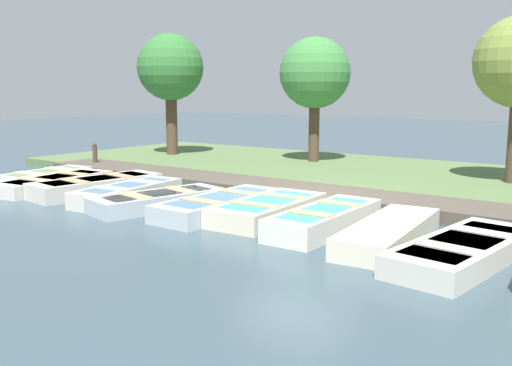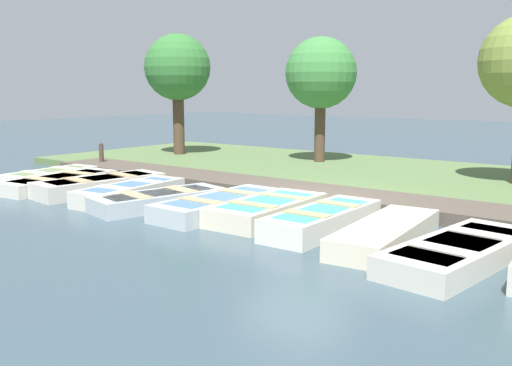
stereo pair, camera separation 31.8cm
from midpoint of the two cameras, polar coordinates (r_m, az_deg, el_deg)
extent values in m
plane|color=#384C56|center=(12.52, 4.95, -2.77)|extent=(80.00, 80.00, 0.00)
cube|color=#567042|center=(16.87, 14.18, 0.49)|extent=(8.00, 24.00, 0.22)
cube|color=#51473D|center=(13.55, 7.83, -1.29)|extent=(1.59, 19.16, 0.28)
cube|color=silver|center=(17.31, -19.40, 0.66)|extent=(2.83, 1.26, 0.34)
cube|color=#6B7F51|center=(17.29, -19.43, 1.16)|extent=(2.32, 0.99, 0.03)
cube|color=beige|center=(16.96, -20.79, 1.03)|extent=(0.37, 0.92, 0.03)
cube|color=beige|center=(17.61, -18.12, 1.46)|extent=(0.37, 0.92, 0.03)
cube|color=beige|center=(16.07, -18.54, 0.08)|extent=(3.35, 1.40, 0.34)
cube|color=#6B7F51|center=(16.05, -18.57, 0.63)|extent=(2.74, 1.11, 0.03)
cube|color=tan|center=(15.66, -20.31, 0.42)|extent=(0.43, 1.01, 0.03)
cube|color=tan|center=(16.44, -16.93, 1.00)|extent=(0.43, 1.01, 0.03)
cube|color=beige|center=(15.02, -14.73, -0.23)|extent=(3.41, 1.53, 0.41)
cube|color=#994C33|center=(14.99, -14.76, 0.47)|extent=(2.79, 1.21, 0.03)
cube|color=tan|center=(14.69, -16.86, 0.31)|extent=(0.46, 1.06, 0.03)
cube|color=tan|center=(15.31, -12.74, 0.84)|extent=(0.46, 1.06, 0.03)
cube|color=beige|center=(13.86, -11.83, -0.93)|extent=(3.02, 1.23, 0.39)
cube|color=#4C709E|center=(13.83, -11.85, -0.20)|extent=(2.47, 0.97, 0.03)
cube|color=beige|center=(13.44, -13.50, -0.41)|extent=(0.38, 0.90, 0.03)
cube|color=beige|center=(14.23, -10.31, 0.23)|extent=(0.38, 0.90, 0.03)
cube|color=#B2BCC1|center=(12.91, -8.92, -1.70)|extent=(3.18, 1.72, 0.35)
cube|color=#6B7F51|center=(12.88, -8.94, -1.00)|extent=(2.60, 1.37, 0.03)
cube|color=tan|center=(12.60, -11.19, -1.17)|extent=(0.52, 1.03, 0.03)
cube|color=tan|center=(13.17, -6.79, -0.61)|extent=(0.52, 1.03, 0.03)
cube|color=#B2BCC1|center=(12.16, -2.83, -2.22)|extent=(3.25, 1.19, 0.37)
cube|color=#4C709E|center=(12.13, -2.84, -1.43)|extent=(2.66, 0.93, 0.03)
cube|color=tan|center=(11.68, -4.83, -1.74)|extent=(0.34, 1.06, 0.03)
cube|color=tan|center=(12.58, -1.00, -0.90)|extent=(0.34, 1.06, 0.03)
cube|color=beige|center=(11.63, 1.96, -2.69)|extent=(2.90, 1.33, 0.39)
cube|color=teal|center=(11.59, 1.97, -1.83)|extent=(2.37, 1.04, 0.03)
cube|color=tan|center=(11.15, 0.44, -2.13)|extent=(0.33, 1.13, 0.03)
cube|color=tan|center=(12.04, 3.38, -1.29)|extent=(0.33, 1.13, 0.03)
cube|color=silver|center=(10.75, 7.53, -3.69)|extent=(2.97, 1.01, 0.42)
cube|color=teal|center=(10.71, 7.56, -2.69)|extent=(2.43, 0.79, 0.03)
cube|color=tan|center=(10.23, 6.01, -3.06)|extent=(0.31, 0.90, 0.03)
cube|color=tan|center=(11.19, 8.98, -2.05)|extent=(0.31, 0.90, 0.03)
cube|color=beige|center=(10.07, 13.76, -4.92)|extent=(3.25, 1.23, 0.37)
cube|color=beige|center=(10.04, 13.79, -3.99)|extent=(2.66, 0.97, 0.03)
cube|color=beige|center=(9.47, 12.62, -4.57)|extent=(0.39, 0.90, 0.03)
cube|color=beige|center=(10.59, 14.85, -3.19)|extent=(0.39, 0.90, 0.03)
cube|color=beige|center=(9.29, 20.69, -6.51)|extent=(3.40, 1.56, 0.35)
cube|color=teal|center=(9.25, 20.75, -5.55)|extent=(2.78, 1.23, 0.03)
cube|color=beige|center=(8.70, 19.06, -6.21)|extent=(0.46, 1.10, 0.03)
cube|color=beige|center=(9.81, 22.26, -4.67)|extent=(0.46, 1.10, 0.03)
cylinder|color=#47382D|center=(19.30, -14.73, 2.46)|extent=(0.15, 0.15, 0.82)
sphere|color=#47382D|center=(19.26, -14.79, 3.75)|extent=(0.13, 0.13, 0.13)
cylinder|color=#4C3828|center=(21.61, -7.32, 5.97)|extent=(0.42, 0.42, 2.76)
sphere|color=#337033|center=(21.59, -7.44, 11.41)|extent=(2.44, 2.44, 2.44)
cylinder|color=#4C3828|center=(19.30, 6.87, 5.22)|extent=(0.36, 0.36, 2.52)
sphere|color=#3D7F3D|center=(19.26, 6.98, 10.89)|extent=(2.35, 2.35, 2.35)
camera|label=1|loc=(0.16, -89.25, 0.12)|focal=40.00mm
camera|label=2|loc=(0.16, 90.75, -0.12)|focal=40.00mm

